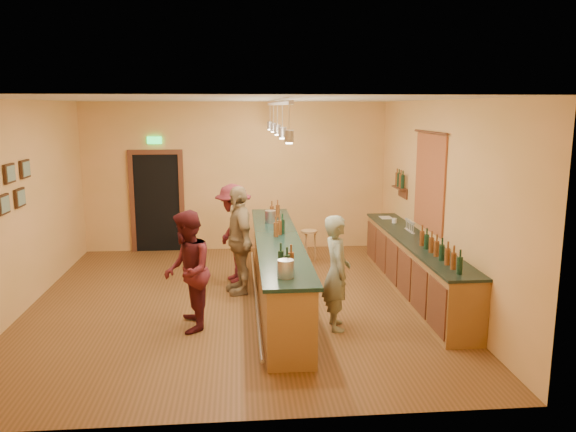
{
  "coord_description": "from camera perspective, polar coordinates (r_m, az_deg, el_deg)",
  "views": [
    {
      "loc": [
        0.07,
        -8.63,
        3.09
      ],
      "look_at": [
        0.84,
        0.2,
        1.36
      ],
      "focal_mm": 35.0,
      "sensor_mm": 36.0,
      "label": 1
    }
  ],
  "objects": [
    {
      "name": "bar_stool",
      "position": [
        11.22,
        2.16,
        -2.2
      ],
      "size": [
        0.33,
        0.33,
        0.67
      ],
      "rotation": [
        0.0,
        0.0,
        -0.37
      ],
      "color": "#9E8047",
      "rests_on": "floor"
    },
    {
      "name": "customer_b",
      "position": [
        9.39,
        -4.99,
        -2.44
      ],
      "size": [
        0.67,
        1.14,
        1.82
      ],
      "primitive_type": "imported",
      "rotation": [
        0.0,
        0.0,
        -1.34
      ],
      "color": "#997A51",
      "rests_on": "floor"
    },
    {
      "name": "customer_c",
      "position": [
        10.02,
        -5.52,
        -1.76
      ],
      "size": [
        0.94,
        1.27,
        1.76
      ],
      "primitive_type": "imported",
      "rotation": [
        0.0,
        0.0,
        -1.29
      ],
      "color": "#59191E",
      "rests_on": "floor"
    },
    {
      "name": "pendant_track",
      "position": [
        8.65,
        -1.09,
        10.32
      ],
      "size": [
        0.11,
        4.6,
        0.5
      ],
      "color": "silver",
      "rests_on": "ceiling"
    },
    {
      "name": "wall_right",
      "position": [
        9.32,
        15.02,
        1.45
      ],
      "size": [
        0.02,
        7.0,
        3.2
      ],
      "primitive_type": "cube",
      "color": "tan",
      "rests_on": "floor"
    },
    {
      "name": "tasting_bar",
      "position": [
        9.0,
        -1.04,
        -4.99
      ],
      "size": [
        0.73,
        5.1,
        1.38
      ],
      "color": "brown",
      "rests_on": "floor"
    },
    {
      "name": "floor",
      "position": [
        9.17,
        -5.21,
        -8.71
      ],
      "size": [
        7.0,
        7.0,
        0.0
      ],
      "primitive_type": "plane",
      "color": "brown",
      "rests_on": "ground"
    },
    {
      "name": "bottle_shelf",
      "position": [
        11.07,
        11.33,
        3.42
      ],
      "size": [
        0.17,
        0.55,
        0.54
      ],
      "color": "#4F2617",
      "rests_on": "wall_right"
    },
    {
      "name": "doorway",
      "position": [
        12.39,
        -13.15,
        1.62
      ],
      "size": [
        1.15,
        0.09,
        2.48
      ],
      "color": "black",
      "rests_on": "wall_back"
    },
    {
      "name": "wall_left",
      "position": [
        9.37,
        -25.68,
        0.78
      ],
      "size": [
        0.02,
        7.0,
        3.2
      ],
      "primitive_type": "cube",
      "color": "tan",
      "rests_on": "floor"
    },
    {
      "name": "wall_front",
      "position": [
        5.34,
        -5.58,
        -5.2
      ],
      "size": [
        6.5,
        0.02,
        3.2
      ],
      "primitive_type": "cube",
      "color": "tan",
      "rests_on": "floor"
    },
    {
      "name": "tapestry",
      "position": [
        9.65,
        14.18,
        3.31
      ],
      "size": [
        0.03,
        1.4,
        1.6
      ],
      "primitive_type": "cube",
      "color": "maroon",
      "rests_on": "wall_right"
    },
    {
      "name": "back_counter",
      "position": [
        9.63,
        12.76,
        -4.93
      ],
      "size": [
        0.6,
        4.55,
        1.27
      ],
      "color": "brown",
      "rests_on": "floor"
    },
    {
      "name": "customer_a",
      "position": [
        7.94,
        -10.2,
        -5.54
      ],
      "size": [
        0.71,
        0.88,
        1.7
      ],
      "primitive_type": "imported",
      "rotation": [
        0.0,
        0.0,
        -1.49
      ],
      "color": "#59191E",
      "rests_on": "floor"
    },
    {
      "name": "ceiling",
      "position": [
        8.63,
        -5.58,
        11.71
      ],
      "size": [
        6.5,
        7.0,
        0.02
      ],
      "primitive_type": "cube",
      "color": "silver",
      "rests_on": "wall_back"
    },
    {
      "name": "bartender",
      "position": [
        7.91,
        4.96,
        -5.73
      ],
      "size": [
        0.4,
        0.6,
        1.63
      ],
      "primitive_type": "imported",
      "rotation": [
        0.0,
        0.0,
        1.58
      ],
      "color": "gray",
      "rests_on": "floor"
    },
    {
      "name": "wall_back",
      "position": [
        12.22,
        -5.3,
        3.98
      ],
      "size": [
        6.5,
        0.02,
        3.2
      ],
      "primitive_type": "cube",
      "color": "tan",
      "rests_on": "floor"
    }
  ]
}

